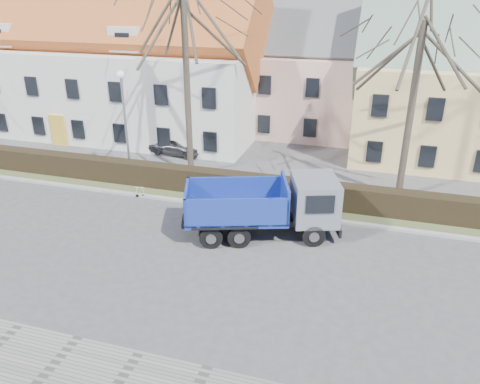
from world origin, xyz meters
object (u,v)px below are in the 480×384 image
(dump_truck, at_px, (256,207))
(cart_frame, at_px, (136,191))
(streetlight, at_px, (126,125))
(parked_car_a, at_px, (176,145))

(dump_truck, distance_m, cart_frame, 7.63)
(dump_truck, xyz_separation_m, streetlight, (-8.98, 4.70, 1.73))
(cart_frame, height_order, parked_car_a, parked_car_a)
(parked_car_a, bearing_deg, streetlight, 174.45)
(dump_truck, height_order, cart_frame, dump_truck)
(dump_truck, bearing_deg, streetlight, 133.55)
(dump_truck, distance_m, parked_car_a, 12.22)
(cart_frame, xyz_separation_m, parked_car_a, (-0.79, 7.03, 0.30))
(streetlight, relative_size, parked_car_a, 1.66)
(cart_frame, relative_size, parked_car_a, 0.20)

